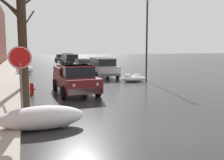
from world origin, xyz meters
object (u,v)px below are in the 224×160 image
at_px(fire_hydrant, 32,89).
at_px(suv_black_parked_far_down_block, 71,60).
at_px(sedan_white_parked_kerbside_mid, 83,65).
at_px(sedan_green_at_far_intersection, 60,58).
at_px(bare_tree_second_along_sidewalk, 22,35).
at_px(pickup_truck_maroon_approaching_near_lane, 75,79).
at_px(suv_silver_parked_kerbside_close, 102,67).
at_px(stop_sign_at_corner, 20,65).
at_px(street_lamp_post, 147,36).
at_px(bare_tree_at_the_corner, 21,29).
at_px(suv_maroon_queued_behind_truck, 67,58).

bearing_deg(fire_hydrant, suv_black_parked_far_down_block, 73.83).
xyz_separation_m(sedan_white_parked_kerbside_mid, sedan_green_at_far_intersection, (0.23, 21.34, -0.00)).
bearing_deg(sedan_white_parked_kerbside_mid, bare_tree_second_along_sidewalk, -120.44).
height_order(bare_tree_second_along_sidewalk, sedan_white_parked_kerbside_mid, bare_tree_second_along_sidewalk).
bearing_deg(pickup_truck_maroon_approaching_near_lane, sedan_green_at_far_intersection, 83.62).
bearing_deg(suv_silver_parked_kerbside_close, sedan_white_parked_kerbside_mid, 92.47).
bearing_deg(stop_sign_at_corner, suv_silver_parked_kerbside_close, 62.60).
relative_size(suv_silver_parked_kerbside_close, street_lamp_post, 0.73).
relative_size(sedan_green_at_far_intersection, stop_sign_at_corner, 1.55).
height_order(bare_tree_at_the_corner, suv_maroon_queued_behind_truck, bare_tree_at_the_corner).
relative_size(bare_tree_second_along_sidewalk, sedan_green_at_far_intersection, 1.63).
relative_size(bare_tree_at_the_corner, fire_hydrant, 9.41).
distance_m(suv_black_parked_far_down_block, fire_hydrant, 22.07).
bearing_deg(pickup_truck_maroon_approaching_near_lane, suv_silver_parked_kerbside_close, 61.93).
height_order(bare_tree_at_the_corner, bare_tree_second_along_sidewalk, bare_tree_second_along_sidewalk).
bearing_deg(suv_black_parked_far_down_block, suv_maroon_queued_behind_truck, 85.24).
bearing_deg(street_lamp_post, pickup_truck_maroon_approaching_near_lane, -149.42).
xyz_separation_m(sedan_white_parked_kerbside_mid, suv_maroon_queued_behind_truck, (0.44, 14.09, 0.23)).
bearing_deg(stop_sign_at_corner, suv_maroon_queued_behind_truck, 78.18).
relative_size(suv_maroon_queued_behind_truck, street_lamp_post, 0.63).
height_order(bare_tree_second_along_sidewalk, sedan_green_at_far_intersection, bare_tree_second_along_sidewalk).
relative_size(fire_hydrant, stop_sign_at_corner, 0.25).
distance_m(pickup_truck_maroon_approaching_near_lane, fire_hydrant, 2.61).
xyz_separation_m(suv_black_parked_far_down_block, street_lamp_post, (3.15, -17.72, 2.74)).
bearing_deg(suv_maroon_queued_behind_truck, street_lamp_post, -83.96).
height_order(bare_tree_second_along_sidewalk, suv_silver_parked_kerbside_close, bare_tree_second_along_sidewalk).
height_order(suv_black_parked_far_down_block, street_lamp_post, street_lamp_post).
bearing_deg(suv_maroon_queued_behind_truck, sedan_green_at_far_intersection, 91.67).
distance_m(fire_hydrant, street_lamp_post, 10.47).
height_order(sedan_green_at_far_intersection, stop_sign_at_corner, stop_sign_at_corner).
relative_size(bare_tree_at_the_corner, suv_silver_parked_kerbside_close, 1.37).
bearing_deg(sedan_green_at_far_intersection, bare_tree_second_along_sidewalk, -101.91).
bearing_deg(pickup_truck_maroon_approaching_near_lane, bare_tree_second_along_sidewalk, 133.66).
bearing_deg(sedan_green_at_far_intersection, sedan_white_parked_kerbside_mid, -90.63).
xyz_separation_m(bare_tree_at_the_corner, sedan_green_at_far_intersection, (6.93, 40.29, -2.72)).
distance_m(suv_black_parked_far_down_block, sedan_green_at_far_intersection, 13.97).
bearing_deg(bare_tree_at_the_corner, stop_sign_at_corner, -92.72).
bearing_deg(street_lamp_post, fire_hydrant, -159.54).
distance_m(suv_silver_parked_kerbside_close, street_lamp_post, 5.28).
height_order(pickup_truck_maroon_approaching_near_lane, sedan_green_at_far_intersection, pickup_truck_maroon_approaching_near_lane).
xyz_separation_m(pickup_truck_maroon_approaching_near_lane, sedan_white_parked_kerbside_mid, (3.76, 14.36, -0.13)).
distance_m(suv_silver_parked_kerbside_close, suv_maroon_queued_behind_truck, 20.85).
xyz_separation_m(bare_tree_at_the_corner, stop_sign_at_corner, (-0.07, -1.43, -1.30)).
bearing_deg(suv_maroon_queued_behind_truck, suv_black_parked_far_down_block, -94.76).
bearing_deg(sedan_white_parked_kerbside_mid, pickup_truck_maroon_approaching_near_lane, -104.68).
bearing_deg(suv_black_parked_far_down_block, suv_silver_parked_kerbside_close, -88.35).
bearing_deg(bare_tree_second_along_sidewalk, fire_hydrant, -80.90).
bearing_deg(suv_maroon_queued_behind_truck, suv_silver_parked_kerbside_close, -90.42).
distance_m(suv_black_parked_far_down_block, street_lamp_post, 18.21).
relative_size(bare_tree_at_the_corner, stop_sign_at_corner, 2.38).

